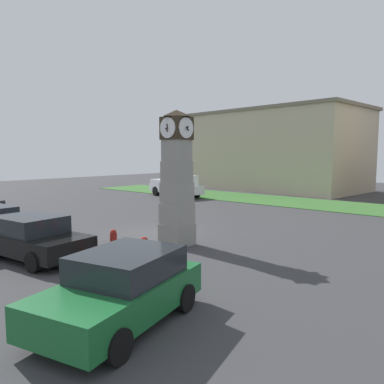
{
  "coord_description": "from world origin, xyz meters",
  "views": [
    {
      "loc": [
        12.42,
        -11.47,
        3.61
      ],
      "look_at": [
        0.91,
        1.69,
        1.84
      ],
      "focal_mm": 35.0,
      "sensor_mm": 36.0,
      "label": 1
    }
  ],
  "objects_px": {
    "car_by_building": "(34,237)",
    "pickup_truck": "(176,186)",
    "bollard_near_tower": "(144,251)",
    "bollard_mid_row": "(114,245)",
    "car_far_lot": "(122,288)",
    "clock_tower": "(177,181)"
  },
  "relations": [
    {
      "from": "pickup_truck",
      "to": "clock_tower",
      "type": "bearing_deg",
      "value": -46.23
    },
    {
      "from": "clock_tower",
      "to": "bollard_mid_row",
      "type": "relative_size",
      "value": 4.86
    },
    {
      "from": "car_far_lot",
      "to": "bollard_mid_row",
      "type": "bearing_deg",
      "value": 145.1
    },
    {
      "from": "car_by_building",
      "to": "pickup_truck",
      "type": "bearing_deg",
      "value": 119.03
    },
    {
      "from": "bollard_mid_row",
      "to": "car_by_building",
      "type": "xyz_separation_m",
      "value": [
        -2.31,
        -1.64,
        0.2
      ]
    },
    {
      "from": "car_by_building",
      "to": "car_far_lot",
      "type": "height_order",
      "value": "car_far_lot"
    },
    {
      "from": "pickup_truck",
      "to": "bollard_mid_row",
      "type": "bearing_deg",
      "value": -52.62
    },
    {
      "from": "bollard_mid_row",
      "to": "car_far_lot",
      "type": "relative_size",
      "value": 0.25
    },
    {
      "from": "car_far_lot",
      "to": "pickup_truck",
      "type": "bearing_deg",
      "value": 130.87
    },
    {
      "from": "bollard_near_tower",
      "to": "car_by_building",
      "type": "xyz_separation_m",
      "value": [
        -3.49,
        -1.95,
        0.27
      ]
    },
    {
      "from": "pickup_truck",
      "to": "bollard_near_tower",
      "type": "bearing_deg",
      "value": -49.36
    },
    {
      "from": "bollard_near_tower",
      "to": "bollard_mid_row",
      "type": "xyz_separation_m",
      "value": [
        -1.18,
        -0.32,
        0.07
      ]
    },
    {
      "from": "clock_tower",
      "to": "bollard_mid_row",
      "type": "bearing_deg",
      "value": -89.93
    },
    {
      "from": "car_far_lot",
      "to": "car_by_building",
      "type": "bearing_deg",
      "value": 169.95
    },
    {
      "from": "car_far_lot",
      "to": "pickup_truck",
      "type": "xyz_separation_m",
      "value": [
        -15.71,
        18.16,
        0.15
      ]
    },
    {
      "from": "bollard_near_tower",
      "to": "pickup_truck",
      "type": "distance_m",
      "value": 19.9
    },
    {
      "from": "clock_tower",
      "to": "car_by_building",
      "type": "xyz_separation_m",
      "value": [
        -2.31,
        -4.76,
        -1.79
      ]
    },
    {
      "from": "car_by_building",
      "to": "pickup_truck",
      "type": "relative_size",
      "value": 0.74
    },
    {
      "from": "bollard_mid_row",
      "to": "pickup_truck",
      "type": "relative_size",
      "value": 0.19
    },
    {
      "from": "bollard_near_tower",
      "to": "bollard_mid_row",
      "type": "bearing_deg",
      "value": -165.06
    },
    {
      "from": "bollard_near_tower",
      "to": "car_by_building",
      "type": "height_order",
      "value": "car_by_building"
    },
    {
      "from": "bollard_mid_row",
      "to": "car_far_lot",
      "type": "height_order",
      "value": "car_far_lot"
    }
  ]
}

